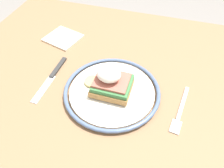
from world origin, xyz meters
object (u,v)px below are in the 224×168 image
napkin (63,38)px  knife (53,75)px  fork (180,111)px  plate (112,91)px  sandwich (111,82)px

napkin → knife: bearing=106.4°
fork → knife: bearing=-3.7°
plate → sandwich: size_ratio=1.95×
sandwich → fork: sandwich is taller
knife → napkin: 0.18m
plate → knife: size_ratio=1.40×
sandwich → fork: bearing=176.9°
knife → napkin: size_ratio=1.67×
sandwich → plate: bearing=151.9°
fork → knife: 0.35m
fork → napkin: bearing=-25.4°
fork → napkin: (0.40, -0.19, 0.00)m
plate → fork: 0.17m
plate → knife: bearing=-4.5°
plate → sandwich: sandwich is taller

